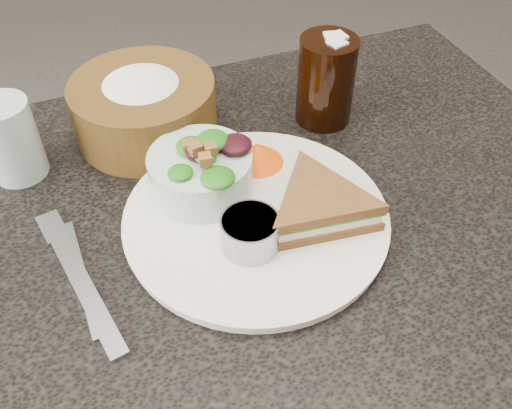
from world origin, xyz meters
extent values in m
cube|color=black|center=(0.00, 0.00, 0.38)|extent=(1.00, 0.70, 0.75)
cylinder|color=silver|center=(0.03, 0.00, 0.76)|extent=(0.31, 0.31, 0.01)
cylinder|color=#979899|center=(0.01, -0.04, 0.78)|extent=(0.07, 0.07, 0.04)
cone|color=#FF5407|center=(0.07, 0.09, 0.78)|extent=(0.09, 0.09, 0.03)
cube|color=#A8AAB0|center=(-0.17, -0.02, 0.75)|extent=(0.06, 0.20, 0.01)
cube|color=#A3A5AB|center=(-0.17, -0.01, 0.75)|extent=(0.02, 0.17, 0.00)
cylinder|color=#A4B5BB|center=(-0.22, 0.20, 0.80)|extent=(0.08, 0.08, 0.10)
camera|label=1|loc=(-0.13, -0.43, 1.24)|focal=40.00mm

